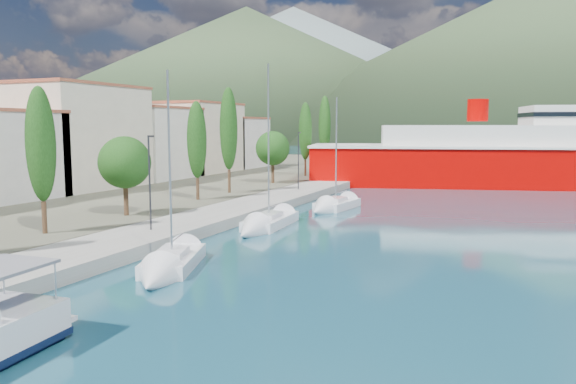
% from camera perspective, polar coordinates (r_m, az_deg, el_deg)
% --- Properties ---
extents(ground, '(1400.00, 1400.00, 0.00)m').
position_cam_1_polar(ground, '(137.66, 17.53, 3.24)').
color(ground, '#1A4A5C').
extents(quay, '(5.00, 88.00, 0.80)m').
position_cam_1_polar(quay, '(48.70, -4.24, -1.65)').
color(quay, gray).
rests_on(quay, ground).
extents(land_strip, '(70.00, 148.00, 0.70)m').
position_cam_1_polar(land_strip, '(80.32, -25.58, 0.94)').
color(land_strip, '#565644').
rests_on(land_strip, ground).
extents(town_buildings, '(9.20, 69.20, 11.30)m').
position_cam_1_polar(town_buildings, '(70.17, -17.06, 4.85)').
color(town_buildings, beige).
rests_on(town_buildings, land_strip).
extents(tree_row, '(4.08, 63.37, 11.32)m').
position_cam_1_polar(tree_row, '(56.07, -6.80, 5.09)').
color(tree_row, '#47301E').
rests_on(tree_row, land_strip).
extents(lamp_posts, '(0.15, 45.06, 6.06)m').
position_cam_1_polar(lamp_posts, '(38.65, -11.96, 1.57)').
color(lamp_posts, '#2D2D33').
rests_on(lamp_posts, quay).
extents(sailboat_near, '(4.83, 8.09, 11.16)m').
position_cam_1_polar(sailboat_near, '(28.78, -12.47, -7.79)').
color(sailboat_near, silver).
rests_on(sailboat_near, ground).
extents(sailboat_mid, '(3.01, 9.08, 12.85)m').
position_cam_1_polar(sailboat_mid, '(40.21, -2.85, -3.52)').
color(sailboat_mid, silver).
rests_on(sailboat_mid, ground).
extents(sailboat_far, '(3.20, 7.67, 10.95)m').
position_cam_1_polar(sailboat_far, '(49.70, 4.16, -1.59)').
color(sailboat_far, silver).
rests_on(sailboat_far, ground).
extents(ferry, '(58.88, 26.31, 11.45)m').
position_cam_1_polar(ferry, '(77.36, 24.53, 3.13)').
color(ferry, '#B90100').
rests_on(ferry, ground).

